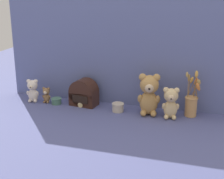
{
  "coord_description": "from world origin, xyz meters",
  "views": [
    {
      "loc": [
        0.68,
        -2.21,
        0.92
      ],
      "look_at": [
        0.0,
        0.02,
        0.16
      ],
      "focal_mm": 55.0,
      "sensor_mm": 36.0,
      "label": 1
    }
  ],
  "objects_px": {
    "decorative_tin_tall": "(118,107)",
    "teddy_bear_tiny": "(46,95)",
    "decorative_tin_short": "(56,101)",
    "teddy_bear_large": "(149,94)",
    "teddy_bear_small": "(33,90)",
    "flower_vase": "(192,102)",
    "vintage_radio": "(84,94)",
    "teddy_bear_medium": "(171,102)"
  },
  "relations": [
    {
      "from": "teddy_bear_large",
      "to": "decorative_tin_tall",
      "type": "distance_m",
      "value": 0.25
    },
    {
      "from": "teddy_bear_medium",
      "to": "decorative_tin_tall",
      "type": "bearing_deg",
      "value": 177.62
    },
    {
      "from": "flower_vase",
      "to": "decorative_tin_tall",
      "type": "bearing_deg",
      "value": -172.58
    },
    {
      "from": "teddy_bear_large",
      "to": "decorative_tin_short",
      "type": "distance_m",
      "value": 0.72
    },
    {
      "from": "decorative_tin_tall",
      "to": "teddy_bear_tiny",
      "type": "bearing_deg",
      "value": 178.41
    },
    {
      "from": "teddy_bear_tiny",
      "to": "decorative_tin_tall",
      "type": "height_order",
      "value": "teddy_bear_tiny"
    },
    {
      "from": "decorative_tin_tall",
      "to": "teddy_bear_medium",
      "type": "bearing_deg",
      "value": -2.38
    },
    {
      "from": "teddy_bear_medium",
      "to": "teddy_bear_small",
      "type": "xyz_separation_m",
      "value": [
        -1.06,
        0.02,
        -0.02
      ]
    },
    {
      "from": "teddy_bear_small",
      "to": "teddy_bear_medium",
      "type": "bearing_deg",
      "value": -1.05
    },
    {
      "from": "teddy_bear_tiny",
      "to": "vintage_radio",
      "type": "relative_size",
      "value": 0.58
    },
    {
      "from": "teddy_bear_medium",
      "to": "flower_vase",
      "type": "relative_size",
      "value": 0.68
    },
    {
      "from": "flower_vase",
      "to": "decorative_tin_tall",
      "type": "distance_m",
      "value": 0.52
    },
    {
      "from": "vintage_radio",
      "to": "decorative_tin_short",
      "type": "relative_size",
      "value": 2.69
    },
    {
      "from": "teddy_bear_large",
      "to": "teddy_bear_medium",
      "type": "xyz_separation_m",
      "value": [
        0.15,
        -0.02,
        -0.04
      ]
    },
    {
      "from": "teddy_bear_medium",
      "to": "flower_vase",
      "type": "bearing_deg",
      "value": 31.64
    },
    {
      "from": "decorative_tin_short",
      "to": "teddy_bear_large",
      "type": "bearing_deg",
      "value": -0.34
    },
    {
      "from": "flower_vase",
      "to": "teddy_bear_large",
      "type": "bearing_deg",
      "value": -168.22
    },
    {
      "from": "teddy_bear_large",
      "to": "teddy_bear_tiny",
      "type": "distance_m",
      "value": 0.8
    },
    {
      "from": "vintage_radio",
      "to": "decorative_tin_tall",
      "type": "distance_m",
      "value": 0.29
    },
    {
      "from": "teddy_bear_tiny",
      "to": "decorative_tin_short",
      "type": "relative_size",
      "value": 1.55
    },
    {
      "from": "vintage_radio",
      "to": "decorative_tin_tall",
      "type": "relative_size",
      "value": 2.47
    },
    {
      "from": "teddy_bear_medium",
      "to": "decorative_tin_short",
      "type": "height_order",
      "value": "teddy_bear_medium"
    },
    {
      "from": "teddy_bear_large",
      "to": "flower_vase",
      "type": "distance_m",
      "value": 0.3
    },
    {
      "from": "teddy_bear_small",
      "to": "flower_vase",
      "type": "xyz_separation_m",
      "value": [
        1.19,
        0.06,
        0.01
      ]
    },
    {
      "from": "flower_vase",
      "to": "vintage_radio",
      "type": "relative_size",
      "value": 1.52
    },
    {
      "from": "teddy_bear_large",
      "to": "flower_vase",
      "type": "height_order",
      "value": "flower_vase"
    },
    {
      "from": "decorative_tin_tall",
      "to": "teddy_bear_small",
      "type": "bearing_deg",
      "value": 179.68
    },
    {
      "from": "teddy_bear_small",
      "to": "decorative_tin_tall",
      "type": "distance_m",
      "value": 0.69
    },
    {
      "from": "teddy_bear_large",
      "to": "vintage_radio",
      "type": "distance_m",
      "value": 0.51
    },
    {
      "from": "teddy_bear_medium",
      "to": "decorative_tin_tall",
      "type": "distance_m",
      "value": 0.39
    },
    {
      "from": "teddy_bear_small",
      "to": "decorative_tin_short",
      "type": "distance_m",
      "value": 0.21
    },
    {
      "from": "teddy_bear_medium",
      "to": "teddy_bear_tiny",
      "type": "height_order",
      "value": "teddy_bear_medium"
    },
    {
      "from": "decorative_tin_tall",
      "to": "flower_vase",
      "type": "bearing_deg",
      "value": 7.42
    },
    {
      "from": "teddy_bear_small",
      "to": "flower_vase",
      "type": "height_order",
      "value": "flower_vase"
    },
    {
      "from": "teddy_bear_medium",
      "to": "flower_vase",
      "type": "distance_m",
      "value": 0.16
    },
    {
      "from": "teddy_bear_large",
      "to": "decorative_tin_tall",
      "type": "xyz_separation_m",
      "value": [
        -0.22,
        -0.01,
        -0.12
      ]
    },
    {
      "from": "flower_vase",
      "to": "decorative_tin_short",
      "type": "height_order",
      "value": "flower_vase"
    },
    {
      "from": "teddy_bear_large",
      "to": "vintage_radio",
      "type": "height_order",
      "value": "teddy_bear_large"
    },
    {
      "from": "teddy_bear_small",
      "to": "vintage_radio",
      "type": "relative_size",
      "value": 0.85
    },
    {
      "from": "teddy_bear_large",
      "to": "teddy_bear_small",
      "type": "bearing_deg",
      "value": -179.85
    },
    {
      "from": "teddy_bear_medium",
      "to": "teddy_bear_tiny",
      "type": "xyz_separation_m",
      "value": [
        -0.95,
        0.03,
        -0.05
      ]
    },
    {
      "from": "teddy_bear_tiny",
      "to": "decorative_tin_short",
      "type": "height_order",
      "value": "teddy_bear_tiny"
    }
  ]
}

